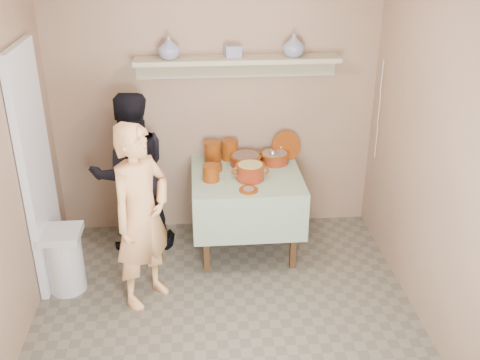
{
  "coord_description": "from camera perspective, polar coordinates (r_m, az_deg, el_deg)",
  "views": [
    {
      "loc": [
        -0.18,
        -3.24,
        2.86
      ],
      "look_at": [
        0.15,
        0.75,
        0.95
      ],
      "focal_mm": 42.0,
      "sensor_mm": 36.0,
      "label": 1
    }
  ],
  "objects": [
    {
      "name": "plate_stack_a",
      "position": [
        5.18,
        -2.81,
        2.81
      ],
      "size": [
        0.15,
        0.15,
        0.2
      ],
      "primitive_type": "cylinder",
      "color": "#662909",
      "rests_on": "serving_table"
    },
    {
      "name": "serving_table",
      "position": [
        5.05,
        0.64,
        -0.53
      ],
      "size": [
        0.97,
        0.97,
        0.76
      ],
      "color": "#4C2D16",
      "rests_on": "ground"
    },
    {
      "name": "ladle",
      "position": [
        5.15,
        3.38,
        2.75
      ],
      "size": [
        0.08,
        0.26,
        0.19
      ],
      "color": "silver",
      "rests_on": "cazuela_meat_b"
    },
    {
      "name": "cazuela_meat_a",
      "position": [
        5.14,
        0.58,
        2.16
      ],
      "size": [
        0.3,
        0.3,
        0.1
      ],
      "color": "maroon",
      "rests_on": "serving_table"
    },
    {
      "name": "ground",
      "position": [
        4.32,
        -1.21,
        -15.91
      ],
      "size": [
        3.5,
        3.5,
        0.0
      ],
      "primitive_type": "plane",
      "color": "#615B4C",
      "rests_on": "ground"
    },
    {
      "name": "propped_lid",
      "position": [
        5.29,
        4.73,
        3.45
      ],
      "size": [
        0.31,
        0.19,
        0.27
      ],
      "primitive_type": "cylinder",
      "rotation": [
        1.21,
        0.0,
        0.26
      ],
      "color": "#662909",
      "rests_on": "serving_table"
    },
    {
      "name": "cazuela_meat_b",
      "position": [
        5.2,
        3.53,
        2.37
      ],
      "size": [
        0.28,
        0.28,
        0.1
      ],
      "color": "maroon",
      "rests_on": "serving_table"
    },
    {
      "name": "person_cook",
      "position": [
        4.37,
        -9.96,
        -3.67
      ],
      "size": [
        0.64,
        0.65,
        1.51
      ],
      "primitive_type": "imported",
      "rotation": [
        0.0,
        0.0,
        0.86
      ],
      "color": "#EDA866",
      "rests_on": "ground"
    },
    {
      "name": "electrical_cord",
      "position": [
        5.25,
        13.94,
        6.9
      ],
      "size": [
        0.01,
        0.05,
        0.9
      ],
      "color": "silver",
      "rests_on": "wall_shelf"
    },
    {
      "name": "wall_shelf",
      "position": [
        5.04,
        -0.28,
        11.92
      ],
      "size": [
        1.8,
        0.25,
        0.21
      ],
      "color": "tan",
      "rests_on": "room_shell"
    },
    {
      "name": "trash_bin",
      "position": [
        4.87,
        -17.39,
        -7.75
      ],
      "size": [
        0.32,
        0.32,
        0.56
      ],
      "color": "silver",
      "rests_on": "ground"
    },
    {
      "name": "person_helper",
      "position": [
        5.11,
        -11.0,
        0.66
      ],
      "size": [
        0.84,
        0.73,
        1.5
      ],
      "primitive_type": "imported",
      "rotation": [
        0.0,
        0.0,
        -2.9
      ],
      "color": "black",
      "rests_on": "ground"
    },
    {
      "name": "room_shell",
      "position": [
        3.47,
        -1.45,
        4.44
      ],
      "size": [
        3.04,
        3.54,
        2.62
      ],
      "color": "#97775C",
      "rests_on": "ground"
    },
    {
      "name": "plate_stack_b",
      "position": [
        5.26,
        -1.05,
        3.12
      ],
      "size": [
        0.16,
        0.16,
        0.19
      ],
      "primitive_type": "cylinder",
      "color": "#662909",
      "rests_on": "serving_table"
    },
    {
      "name": "empty_bowl",
      "position": [
        5.06,
        -2.72,
        1.27
      ],
      "size": [
        0.16,
        0.16,
        0.05
      ],
      "primitive_type": "cylinder",
      "color": "#662909",
      "rests_on": "serving_table"
    },
    {
      "name": "bowl_stack",
      "position": [
        4.84,
        -2.97,
        0.73
      ],
      "size": [
        0.15,
        0.15,
        0.15
      ],
      "primitive_type": "cylinder",
      "color": "#662909",
      "rests_on": "serving_table"
    },
    {
      "name": "vase_left",
      "position": [
        4.95,
        -7.23,
        13.2
      ],
      "size": [
        0.27,
        0.27,
        0.2
      ],
      "primitive_type": "imported",
      "rotation": [
        0.0,
        0.0,
        0.9
      ],
      "color": "navy",
      "rests_on": "wall_shelf"
    },
    {
      "name": "ceramic_box",
      "position": [
        4.99,
        -0.72,
        12.91
      ],
      "size": [
        0.15,
        0.12,
        0.1
      ],
      "primitive_type": "cube",
      "rotation": [
        0.0,
        0.0,
        0.16
      ],
      "color": "navy",
      "rests_on": "wall_shelf"
    },
    {
      "name": "tile_panel",
      "position": [
        4.76,
        -19.93,
        0.89
      ],
      "size": [
        0.06,
        0.7,
        2.0
      ],
      "primitive_type": "cube",
      "color": "silver",
      "rests_on": "ground"
    },
    {
      "name": "front_plate",
      "position": [
        4.68,
        0.88,
        -1.0
      ],
      "size": [
        0.16,
        0.16,
        0.03
      ],
      "color": "#662909",
      "rests_on": "serving_table"
    },
    {
      "name": "vase_right",
      "position": [
        5.03,
        5.49,
        13.48
      ],
      "size": [
        0.22,
        0.22,
        0.2
      ],
      "primitive_type": "imported",
      "rotation": [
        0.0,
        0.0,
        -0.17
      ],
      "color": "navy",
      "rests_on": "wall_shelf"
    },
    {
      "name": "cazuela_rice",
      "position": [
        4.85,
        1.04,
        0.97
      ],
      "size": [
        0.33,
        0.25,
        0.14
      ],
      "color": "maroon",
      "rests_on": "serving_table"
    }
  ]
}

